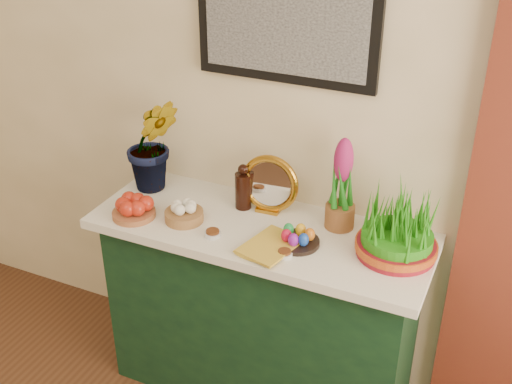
% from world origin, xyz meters
% --- Properties ---
extents(sideboard, '(1.30, 0.45, 0.85)m').
position_xyz_m(sideboard, '(0.05, 2.00, 0.42)').
color(sideboard, '#14381C').
rests_on(sideboard, ground).
extents(tablecloth, '(1.40, 0.55, 0.04)m').
position_xyz_m(tablecloth, '(0.05, 2.00, 0.87)').
color(tablecloth, silver).
rests_on(tablecloth, sideboard).
extents(hyacinth_green, '(0.37, 0.36, 0.57)m').
position_xyz_m(hyacinth_green, '(-0.51, 2.10, 1.17)').
color(hyacinth_green, '#207F1C').
rests_on(hyacinth_green, tablecloth).
extents(apple_bowl, '(0.22, 0.22, 0.09)m').
position_xyz_m(apple_bowl, '(-0.46, 1.85, 0.93)').
color(apple_bowl, '#9E5B35').
rests_on(apple_bowl, tablecloth).
extents(garlic_basket, '(0.17, 0.17, 0.09)m').
position_xyz_m(garlic_basket, '(-0.25, 1.91, 0.93)').
color(garlic_basket, '#9B683E').
rests_on(garlic_basket, tablecloth).
extents(vinegar_cruet, '(0.07, 0.07, 0.20)m').
position_xyz_m(vinegar_cruet, '(-0.08, 2.11, 0.98)').
color(vinegar_cruet, black).
rests_on(vinegar_cruet, tablecloth).
extents(mirror, '(0.25, 0.08, 0.25)m').
position_xyz_m(mirror, '(0.03, 2.13, 1.01)').
color(mirror, '#B47D21').
rests_on(mirror, tablecloth).
extents(book, '(0.21, 0.27, 0.03)m').
position_xyz_m(book, '(0.07, 1.88, 0.91)').
color(book, gold).
rests_on(book, tablecloth).
extents(spice_dish_left, '(0.07, 0.07, 0.03)m').
position_xyz_m(spice_dish_left, '(-0.09, 1.85, 0.90)').
color(spice_dish_left, silver).
rests_on(spice_dish_left, tablecloth).
extents(spice_dish_right, '(0.06, 0.06, 0.03)m').
position_xyz_m(spice_dish_right, '(0.22, 1.84, 0.90)').
color(spice_dish_right, silver).
rests_on(spice_dish_right, tablecloth).
extents(egg_plate, '(0.18, 0.18, 0.07)m').
position_xyz_m(egg_plate, '(0.24, 1.94, 0.92)').
color(egg_plate, black).
rests_on(egg_plate, tablecloth).
extents(hyacinth_pink, '(0.12, 0.12, 0.39)m').
position_xyz_m(hyacinth_pink, '(0.34, 2.13, 1.07)').
color(hyacinth_pink, brown).
rests_on(hyacinth_pink, tablecloth).
extents(wheatgrass_sabzeh, '(0.31, 0.31, 0.25)m').
position_xyz_m(wheatgrass_sabzeh, '(0.60, 2.03, 1.00)').
color(wheatgrass_sabzeh, maroon).
rests_on(wheatgrass_sabzeh, tablecloth).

